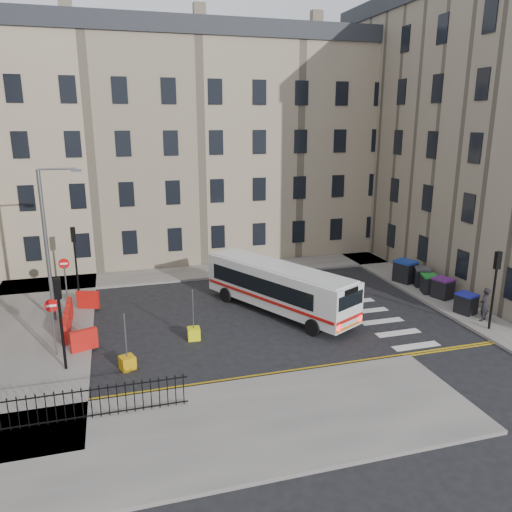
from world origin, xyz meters
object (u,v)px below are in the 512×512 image
streetlamp (46,244)px  wheelie_bin_b (443,288)px  wheelie_bin_c (429,284)px  wheelie_bin_e (405,271)px  bus (279,286)px  bollard_yellow (127,363)px  wheelie_bin_d (422,277)px  pedestrian (484,304)px  wheelie_bin_a (466,303)px  bollard_chevron (194,334)px

streetlamp → wheelie_bin_b: size_ratio=6.07×
wheelie_bin_c → wheelie_bin_e: wheelie_bin_e is taller
bus → bollard_yellow: bus is taller
wheelie_bin_e → wheelie_bin_b: bearing=-103.9°
wheelie_bin_e → wheelie_bin_c: bearing=-106.3°
bus → wheelie_bin_d: (10.24, 1.38, -0.77)m
streetlamp → pedestrian: 23.21m
pedestrian → bollard_yellow: (-18.48, 0.01, -0.76)m
wheelie_bin_a → wheelie_bin_b: wheelie_bin_b is taller
wheelie_bin_b → wheelie_bin_a: bearing=-114.4°
wheelie_bin_c → wheelie_bin_e: 2.38m
streetlamp → pedestrian: size_ratio=4.47×
wheelie_bin_c → pedestrian: bearing=-69.9°
wheelie_bin_e → pedestrian: pedestrian is taller
streetlamp → bollard_chevron: size_ratio=13.57×
bus → wheelie_bin_d: 10.36m
wheelie_bin_b → bollard_yellow: bearing=173.7°
streetlamp → bollard_chevron: 9.00m
wheelie_bin_e → bollard_yellow: 19.48m
bus → wheelie_bin_e: (9.67, 2.44, -0.66)m
wheelie_bin_c → bollard_yellow: bearing=-147.0°
wheelie_bin_c → bollard_yellow: 18.95m
bus → bollard_chevron: size_ratio=16.09×
bus → wheelie_bin_c: bearing=-27.1°
wheelie_bin_e → bollard_chevron: size_ratio=2.70×
wheelie_bin_c → pedestrian: (0.11, -4.67, 0.33)m
wheelie_bin_e → wheelie_bin_d: bearing=-83.1°
wheelie_bin_a → bollard_chevron: size_ratio=2.08×
bollard_yellow → bollard_chevron: (3.28, 2.25, 0.00)m
wheelie_bin_b → wheelie_bin_d: (0.13, 2.31, -0.00)m
bollard_chevron → wheelie_bin_c: bearing=9.1°
wheelie_bin_a → bollard_yellow: 18.33m
streetlamp → bus: (12.05, -1.90, -2.80)m
bus → streetlamp: bearing=143.4°
streetlamp → bollard_chevron: (6.84, -4.24, -4.04)m
bus → wheelie_bin_b: bus is taller
wheelie_bin_b → wheelie_bin_e: 3.41m
bus → pedestrian: 11.01m
bus → wheelie_bin_c: bus is taller
streetlamp → bus: bearing=-9.0°
streetlamp → bus: size_ratio=0.84×
streetlamp → bollard_yellow: 8.43m
streetlamp → wheelie_bin_a: size_ratio=6.51×
bollard_yellow → wheelie_bin_c: bearing=14.3°
wheelie_bin_d → wheelie_bin_a: bearing=-71.7°
wheelie_bin_c → bollard_chevron: (-15.09, -2.42, -0.43)m
bus → wheelie_bin_a: (9.80, -3.44, -0.81)m
bus → wheelie_bin_e: bus is taller
wheelie_bin_d → pedestrian: bearing=-68.9°
wheelie_bin_c → bollard_yellow: wheelie_bin_c is taller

